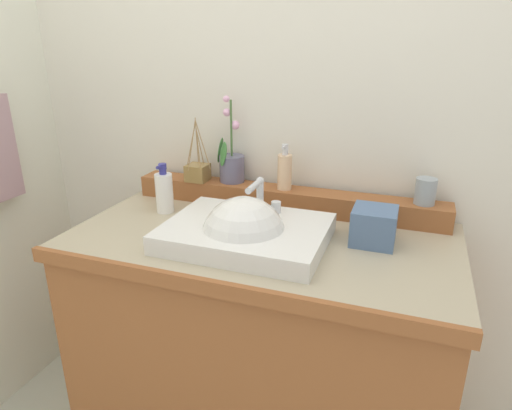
# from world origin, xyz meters

# --- Properties ---
(wall_back) EXTENTS (2.96, 0.20, 2.73)m
(wall_back) POSITION_xyz_m (0.00, 0.43, 1.37)
(wall_back) COLOR silver
(wall_back) RESTS_ON ground
(vanity_cabinet) EXTENTS (1.22, 0.65, 0.86)m
(vanity_cabinet) POSITION_xyz_m (0.00, -0.00, 0.43)
(vanity_cabinet) COLOR brown
(vanity_cabinet) RESTS_ON ground
(back_ledge) EXTENTS (1.15, 0.10, 0.08)m
(back_ledge) POSITION_xyz_m (0.00, 0.26, 0.89)
(back_ledge) COLOR brown
(back_ledge) RESTS_ON vanity_cabinet
(sink_basin) EXTENTS (0.49, 0.37, 0.28)m
(sink_basin) POSITION_xyz_m (-0.03, -0.07, 0.88)
(sink_basin) COLOR white
(sink_basin) RESTS_ON vanity_cabinet
(potted_plant) EXTENTS (0.11, 0.11, 0.32)m
(potted_plant) POSITION_xyz_m (-0.22, 0.27, 1.00)
(potted_plant) COLOR slate
(potted_plant) RESTS_ON back_ledge
(soap_dispenser) EXTENTS (0.05, 0.05, 0.16)m
(soap_dispenser) POSITION_xyz_m (-0.00, 0.25, 1.00)
(soap_dispenser) COLOR beige
(soap_dispenser) RESTS_ON back_ledge
(tumbler_cup) EXTENTS (0.07, 0.07, 0.09)m
(tumbler_cup) POSITION_xyz_m (0.48, 0.26, 0.98)
(tumbler_cup) COLOR #929DA4
(tumbler_cup) RESTS_ON back_ledge
(reed_diffuser) EXTENTS (0.12, 0.09, 0.24)m
(reed_diffuser) POSITION_xyz_m (-0.34, 0.24, 0.97)
(reed_diffuser) COLOR olive
(reed_diffuser) RESTS_ON back_ledge
(lotion_bottle) EXTENTS (0.06, 0.07, 0.18)m
(lotion_bottle) POSITION_xyz_m (-0.40, 0.08, 0.93)
(lotion_bottle) COLOR white
(lotion_bottle) RESTS_ON vanity_cabinet
(tissue_box) EXTENTS (0.13, 0.13, 0.11)m
(tissue_box) POSITION_xyz_m (0.34, 0.07, 0.91)
(tissue_box) COLOR slate
(tissue_box) RESTS_ON vanity_cabinet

